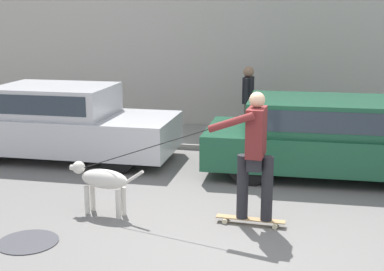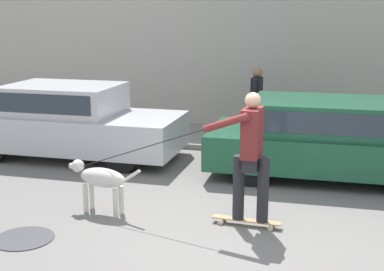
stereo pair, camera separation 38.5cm
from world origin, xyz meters
name	(u,v)px [view 2 (the right image)]	position (x,y,z in m)	size (l,w,h in m)	color
ground_plane	(231,239)	(0.00, 0.00, 0.00)	(36.00, 36.00, 0.00)	slate
back_wall	(289,46)	(0.00, 6.20, 1.99)	(32.00, 0.30, 3.97)	#ADA89E
sidewalk_curb	(280,141)	(0.00, 5.06, 0.05)	(30.00, 1.95, 0.11)	gray
parked_car_0	(71,122)	(-3.76, 2.96, 0.67)	(4.20, 1.79, 1.39)	black
parked_car_1	(331,139)	(1.08, 2.96, 0.65)	(4.22, 1.94, 1.32)	black
dog	(100,179)	(-1.93, 0.38, 0.49)	(1.13, 0.37, 0.72)	beige
skateboarder	(250,152)	(0.14, 0.47, 1.01)	(2.86, 0.62, 1.77)	beige
pedestrian_with_bag	(257,99)	(-0.52, 5.04, 0.95)	(0.22, 0.65, 1.52)	brown
manhole_cover	(24,238)	(-2.47, -0.70, 0.01)	(0.74, 0.74, 0.01)	#38383D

